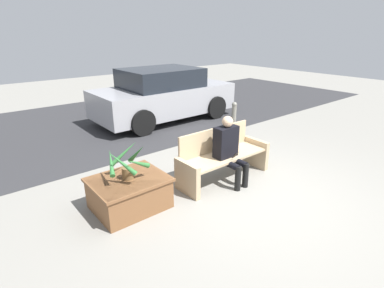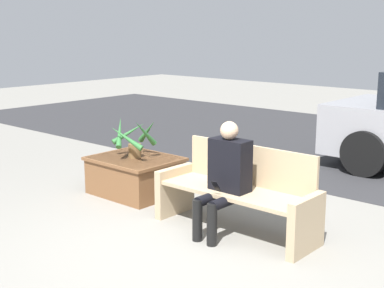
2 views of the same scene
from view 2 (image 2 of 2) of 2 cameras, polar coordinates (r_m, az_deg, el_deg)
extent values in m
plane|color=gray|center=(5.31, -1.17, -11.29)|extent=(30.00, 30.00, 0.00)
cube|color=tan|center=(6.23, -1.82, -4.98)|extent=(0.09, 0.58, 0.56)
cube|color=tan|center=(5.27, 12.11, -8.49)|extent=(0.09, 0.58, 0.56)
cube|color=tan|center=(5.66, 4.56, -5.10)|extent=(1.63, 0.53, 0.04)
cube|color=tan|center=(5.80, 6.20, -2.23)|extent=(1.63, 0.04, 0.44)
cube|color=black|center=(5.56, 4.07, -2.25)|extent=(0.42, 0.22, 0.55)
sphere|color=tan|center=(5.47, 4.00, 1.45)|extent=(0.19, 0.19, 0.19)
cylinder|color=black|center=(5.56, 1.96, -5.76)|extent=(0.11, 0.41, 0.11)
cylinder|color=black|center=(5.44, 3.52, -6.16)|extent=(0.11, 0.41, 0.11)
cylinder|color=black|center=(5.47, 0.58, -8.14)|extent=(0.10, 0.10, 0.43)
cylinder|color=black|center=(5.36, 2.14, -8.60)|extent=(0.10, 0.10, 0.43)
cube|color=black|center=(5.44, 2.57, -4.52)|extent=(0.07, 0.09, 0.12)
cube|color=brown|center=(7.03, -6.07, -3.37)|extent=(1.03, 0.84, 0.49)
cube|color=brown|center=(6.97, -6.11, -1.60)|extent=(1.08, 0.89, 0.04)
cylinder|color=brown|center=(6.95, -6.13, -0.72)|extent=(0.17, 0.17, 0.18)
cone|color=#2D6B33|center=(6.78, -5.03, 1.20)|extent=(0.12, 0.42, 0.39)
cone|color=#2D6B33|center=(6.98, -4.77, 1.41)|extent=(0.43, 0.19, 0.36)
cone|color=#2D6B33|center=(7.11, -6.78, 1.19)|extent=(0.25, 0.46, 0.28)
cone|color=#2D6B33|center=(6.91, -7.73, 1.25)|extent=(0.35, 0.36, 0.37)
cone|color=#2D6B33|center=(6.72, -7.02, 0.66)|extent=(0.46, 0.22, 0.31)
cylinder|color=black|center=(8.19, 17.86, -0.99)|extent=(0.68, 0.18, 0.68)
camera|label=1|loc=(6.84, -42.13, 12.63)|focal=28.00mm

